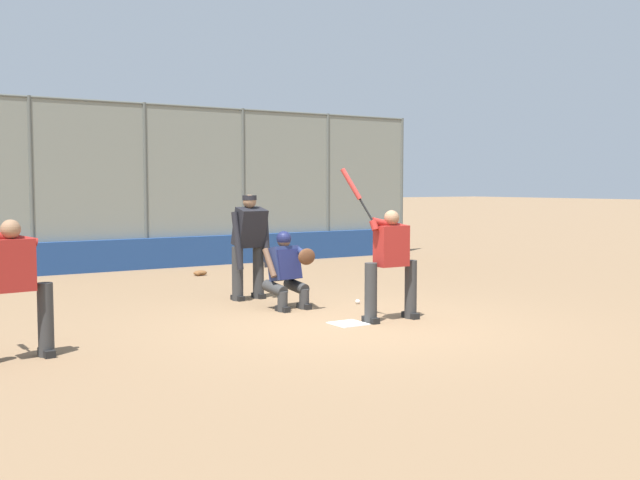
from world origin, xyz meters
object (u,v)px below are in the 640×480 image
object	(u,v)px
umpire_home	(249,243)
batter_on_deck	(11,284)
batter_at_plate	(390,261)
catcher_behind_plate	(287,269)
fielding_glove_on_dirt	(200,273)
baseball_loose	(358,302)

from	to	relation	value
umpire_home	batter_on_deck	size ratio (longest dim) A/B	0.83
batter_at_plate	umpire_home	bearing A→B (deg)	-72.91
catcher_behind_plate	umpire_home	bearing A→B (deg)	-93.34
fielding_glove_on_dirt	baseball_loose	world-z (taller)	fielding_glove_on_dirt
catcher_behind_plate	fielding_glove_on_dirt	bearing A→B (deg)	-103.33
catcher_behind_plate	baseball_loose	world-z (taller)	catcher_behind_plate
fielding_glove_on_dirt	batter_on_deck	bearing A→B (deg)	51.56
batter_at_plate	fielding_glove_on_dirt	bearing A→B (deg)	-87.33
fielding_glove_on_dirt	catcher_behind_plate	bearing A→B (deg)	83.03
batter_at_plate	catcher_behind_plate	bearing A→B (deg)	-64.73
umpire_home	baseball_loose	xyz separation A→B (m)	(-1.21, 1.30, -0.87)
umpire_home	baseball_loose	size ratio (longest dim) A/B	22.83
catcher_behind_plate	umpire_home	size ratio (longest dim) A/B	0.69
batter_at_plate	baseball_loose	xyz separation A→B (m)	(-0.45, -1.39, -0.78)
catcher_behind_plate	baseball_loose	bearing A→B (deg)	164.32
batter_at_plate	batter_on_deck	distance (m)	4.79
umpire_home	fielding_glove_on_dirt	distance (m)	3.57
batter_at_plate	batter_on_deck	world-z (taller)	batter_at_plate
batter_on_deck	baseball_loose	size ratio (longest dim) A/B	27.65
umpire_home	fielding_glove_on_dirt	xyz separation A→B (m)	(-0.61, -3.41, -0.86)
fielding_glove_on_dirt	baseball_loose	size ratio (longest dim) A/B	3.92
baseball_loose	fielding_glove_on_dirt	bearing A→B (deg)	-82.74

